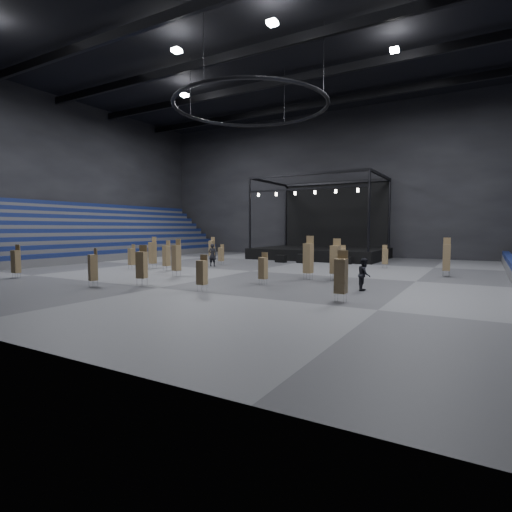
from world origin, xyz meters
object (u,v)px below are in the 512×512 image
Objects in this scene: stage at (323,246)px; chair_stack_9 at (212,248)px; flight_case_mid at (304,259)px; chair_stack_0 at (447,257)px; crew_member at (364,274)px; chair_stack_6 at (263,268)px; chair_stack_4 at (142,264)px; chair_stack_13 at (221,254)px; chair_stack_14 at (176,257)px; chair_stack_5 at (341,275)px; chair_stack_8 at (16,261)px; chair_stack_12 at (153,252)px; flight_case_right at (346,261)px; chair_stack_3 at (93,267)px; chair_stack_15 at (308,257)px; flight_case_left at (281,259)px; chair_stack_16 at (385,256)px; chair_stack_1 at (132,256)px; man_center at (212,255)px; chair_stack_2 at (202,272)px; chair_stack_10 at (167,255)px; chair_stack_7 at (335,259)px; chair_stack_11 at (343,256)px.

chair_stack_9 is (-9.76, -8.22, -0.16)m from stage.
stage reaches higher than flight_case_mid.
chair_stack_0 is 1.54× the size of crew_member.
chair_stack_6 is 6.02m from crew_member.
chair_stack_4 is (-1.61, -26.41, -0.16)m from stage.
chair_stack_9 is (-23.71, 4.02, -0.13)m from chair_stack_0.
chair_stack_14 reaches higher than chair_stack_13.
chair_stack_5 is at bearing -10.10° from chair_stack_14.
chair_stack_12 reaches higher than chair_stack_8.
flight_case_right is 0.52× the size of chair_stack_6.
chair_stack_0 reaches higher than chair_stack_4.
chair_stack_14 is at bearing 82.03° from crew_member.
crew_member is (14.32, 6.47, -0.26)m from chair_stack_3.
chair_stack_5 is 26.88m from chair_stack_9.
chair_stack_12 is (-19.02, 7.25, 0.11)m from chair_stack_5.
chair_stack_9 reaches higher than chair_stack_13.
chair_stack_15 is 5.36m from crew_member.
flight_case_left is 22.96m from chair_stack_8.
chair_stack_5 is at bearing -108.28° from chair_stack_16.
man_center is (4.21, 5.64, -0.09)m from chair_stack_1.
chair_stack_14 reaches higher than chair_stack_2.
flight_case_left is 18.58m from crew_member.
flight_case_mid is at bearing 118.70° from chair_stack_5.
crew_member is at bearing -106.50° from chair_stack_16.
chair_stack_0 reaches higher than chair_stack_13.
chair_stack_10 reaches higher than chair_stack_16.
chair_stack_15 reaches higher than chair_stack_9.
chair_stack_13 is (-3.76, 13.70, -0.27)m from chair_stack_4.
chair_stack_7 is 1.35× the size of man_center.
chair_stack_11 is 13.01m from crew_member.
chair_stack_4 is 12.36m from chair_stack_7.
chair_stack_9 is 15.24m from chair_stack_14.
chair_stack_9 is (2.04, 20.00, 0.10)m from chair_stack_8.
chair_stack_9 is at bearing -174.85° from flight_case_mid.
chair_stack_3 is 10.76m from chair_stack_12.
chair_stack_12 is at bearing -129.21° from flight_case_mid.
chair_stack_4 is at bearing -29.58° from chair_stack_1.
stage is 5.75× the size of chair_stack_4.
chair_stack_0 is 21.25m from chair_stack_10.
chair_stack_4 is 12.46m from man_center.
man_center reaches higher than chair_stack_2.
chair_stack_16 is at bearing 138.81° from chair_stack_0.
chair_stack_12 is (-8.45, -18.55, -0.06)m from stage.
chair_stack_10 is at bearing 123.40° from chair_stack_3.
chair_stack_14 reaches higher than chair_stack_11.
chair_stack_9 is 1.26× the size of chair_stack_11.
stage is at bearing 42.14° from chair_stack_9.
chair_stack_6 is 7.57m from chair_stack_14.
chair_stack_6 reaches higher than flight_case_right.
chair_stack_2 is at bearing -51.23° from chair_stack_13.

